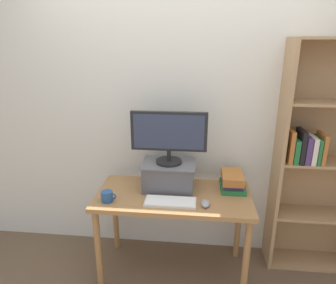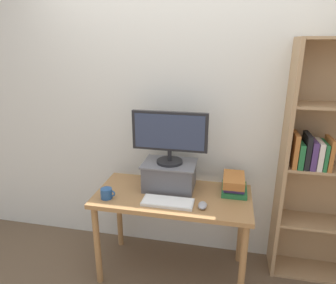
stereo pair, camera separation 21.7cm
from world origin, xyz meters
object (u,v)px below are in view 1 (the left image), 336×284
(desk, at_px, (173,205))
(computer_mouse, at_px, (205,203))
(keyboard, at_px, (170,202))
(bookshelf_unit, at_px, (326,160))
(coffee_mug, at_px, (107,196))
(computer_monitor, at_px, (169,135))
(riser_box, at_px, (169,175))
(book_stack, at_px, (232,181))

(desk, distance_m, computer_mouse, 0.31)
(keyboard, xyz_separation_m, computer_mouse, (0.26, -0.00, 0.01))
(desk, distance_m, keyboard, 0.18)
(keyboard, bearing_deg, bookshelf_unit, 18.50)
(coffee_mug, bearing_deg, desk, 18.64)
(computer_monitor, height_order, keyboard, computer_monitor)
(keyboard, distance_m, computer_mouse, 0.26)
(coffee_mug, bearing_deg, computer_mouse, 1.00)
(riser_box, relative_size, computer_mouse, 4.09)
(desk, distance_m, riser_box, 0.24)
(computer_monitor, relative_size, computer_mouse, 5.72)
(desk, height_order, bookshelf_unit, bookshelf_unit)
(desk, bearing_deg, book_stack, 16.85)
(computer_monitor, bearing_deg, bookshelf_unit, 7.13)
(bookshelf_unit, xyz_separation_m, book_stack, (-0.74, -0.12, -0.17))
(desk, xyz_separation_m, book_stack, (0.47, 0.14, 0.16))
(bookshelf_unit, bearing_deg, computer_mouse, -156.79)
(computer_monitor, relative_size, book_stack, 2.24)
(book_stack, bearing_deg, computer_mouse, -126.85)
(bookshelf_unit, bearing_deg, book_stack, -170.86)
(bookshelf_unit, distance_m, computer_mouse, 1.07)
(book_stack, bearing_deg, keyboard, -148.86)
(desk, distance_m, coffee_mug, 0.53)
(book_stack, relative_size, coffee_mug, 2.31)
(computer_monitor, xyz_separation_m, computer_mouse, (0.30, -0.25, -0.44))
(riser_box, relative_size, book_stack, 1.60)
(bookshelf_unit, relative_size, riser_box, 4.50)
(riser_box, xyz_separation_m, coffee_mug, (-0.44, -0.27, -0.08))
(desk, relative_size, riser_box, 2.87)
(computer_monitor, bearing_deg, desk, -65.33)
(desk, height_order, computer_mouse, computer_mouse)
(bookshelf_unit, distance_m, keyboard, 1.31)
(bookshelf_unit, bearing_deg, riser_box, -172.94)
(computer_mouse, bearing_deg, desk, 148.77)
(bookshelf_unit, xyz_separation_m, keyboard, (-1.22, -0.41, -0.23))
(bookshelf_unit, bearing_deg, keyboard, -161.50)
(riser_box, distance_m, keyboard, 0.28)
(desk, bearing_deg, computer_monitor, 114.67)
(riser_box, distance_m, book_stack, 0.52)
(desk, xyz_separation_m, bookshelf_unit, (1.21, 0.26, 0.34))
(book_stack, bearing_deg, bookshelf_unit, 9.14)
(book_stack, xyz_separation_m, coffee_mug, (-0.95, -0.31, -0.03))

